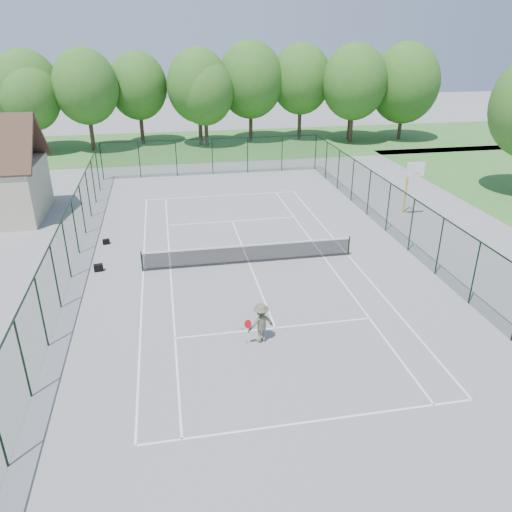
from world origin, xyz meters
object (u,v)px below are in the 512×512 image
object	(u,v)px
tennis_player	(261,323)
basketball_goal	(411,177)
sports_bag_a	(98,268)
tennis_net	(249,253)

from	to	relation	value
tennis_player	basketball_goal	bearing A→B (deg)	45.69
sports_bag_a	tennis_net	bearing A→B (deg)	-12.27
sports_bag_a	tennis_player	world-z (taller)	tennis_player
sports_bag_a	tennis_player	size ratio (longest dim) A/B	0.25
sports_bag_a	tennis_player	xyz separation A→B (m)	(6.93, -7.68, 0.65)
sports_bag_a	tennis_player	bearing A→B (deg)	-56.73
tennis_net	basketball_goal	bearing A→B (deg)	25.16
tennis_net	basketball_goal	xyz separation A→B (m)	(11.57, 5.43, 1.99)
basketball_goal	sports_bag_a	bearing A→B (deg)	-165.54
basketball_goal	tennis_player	size ratio (longest dim) A/B	1.97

